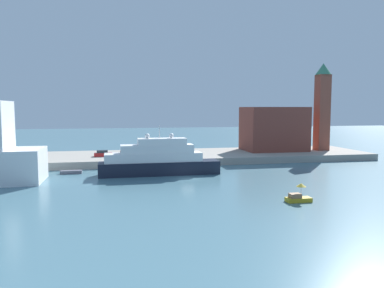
# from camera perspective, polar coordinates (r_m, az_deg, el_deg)

# --- Properties ---
(ground) EXTENTS (400.00, 400.00, 0.00)m
(ground) POSITION_cam_1_polar(r_m,az_deg,el_deg) (74.92, -0.62, -5.29)
(ground) COLOR slate
(quay_dock) EXTENTS (110.00, 23.56, 1.75)m
(quay_dock) POSITION_cam_1_polar(r_m,az_deg,el_deg) (101.87, -3.57, -1.96)
(quay_dock) COLOR gray
(quay_dock) RESTS_ON ground
(large_yacht) EXTENTS (25.15, 4.76, 10.33)m
(large_yacht) POSITION_cam_1_polar(r_m,az_deg,el_deg) (79.55, -5.16, -2.45)
(large_yacht) COLOR black
(large_yacht) RESTS_ON ground
(small_motorboat) EXTENTS (3.76, 1.61, 2.79)m
(small_motorboat) POSITION_cam_1_polar(r_m,az_deg,el_deg) (58.88, 15.74, -7.62)
(small_motorboat) COLOR #B7991E
(small_motorboat) RESTS_ON ground
(work_barge) EXTENTS (4.44, 1.53, 0.68)m
(work_barge) POSITION_cam_1_polar(r_m,az_deg,el_deg) (84.89, -17.77, -4.05)
(work_barge) COLOR #595966
(work_barge) RESTS_ON ground
(harbor_building) EXTENTS (17.14, 12.17, 12.55)m
(harbor_building) POSITION_cam_1_polar(r_m,az_deg,el_deg) (111.83, 12.24, 2.26)
(harbor_building) COLOR brown
(harbor_building) RESTS_ON quay_dock
(bell_tower) EXTENTS (4.50, 4.50, 25.03)m
(bell_tower) POSITION_cam_1_polar(r_m,az_deg,el_deg) (116.04, 19.08, 5.72)
(bell_tower) COLOR brown
(bell_tower) RESTS_ON quay_dock
(parked_car) EXTENTS (4.50, 1.77, 1.57)m
(parked_car) POSITION_cam_1_polar(r_m,az_deg,el_deg) (98.56, -13.29, -1.43)
(parked_car) COLOR #B21E1E
(parked_car) RESTS_ON quay_dock
(person_figure) EXTENTS (0.36, 0.36, 1.72)m
(person_figure) POSITION_cam_1_polar(r_m,az_deg,el_deg) (96.00, -10.71, -1.49)
(person_figure) COLOR #4C4C4C
(person_figure) RESTS_ON quay_dock
(mooring_bollard) EXTENTS (0.38, 0.38, 0.78)m
(mooring_bollard) POSITION_cam_1_polar(r_m,az_deg,el_deg) (91.45, -1.76, -1.99)
(mooring_bollard) COLOR black
(mooring_bollard) RESTS_ON quay_dock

